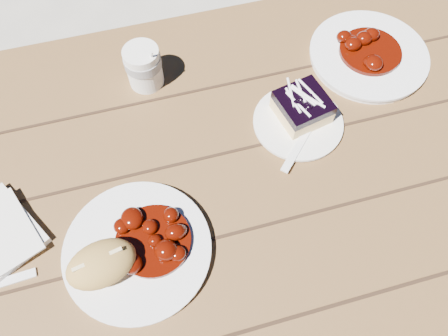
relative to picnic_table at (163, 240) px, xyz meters
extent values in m
plane|color=#A39E93|center=(0.00, 0.00, -0.59)|extent=(60.00, 60.00, 0.00)
cube|color=brown|center=(0.00, 0.00, 0.14)|extent=(2.00, 0.80, 0.05)
cube|color=brown|center=(0.88, 0.32, -0.24)|extent=(0.07, 0.07, 0.70)
cube|color=brown|center=(0.00, 0.65, -0.15)|extent=(1.80, 0.25, 0.04)
cube|color=brown|center=(0.80, 0.65, -0.38)|extent=(0.06, 0.06, 0.42)
cylinder|color=white|center=(-0.04, -0.07, 0.17)|extent=(0.24, 0.24, 0.02)
ellipsoid|color=#B68E46|center=(-0.09, -0.09, 0.21)|extent=(0.13, 0.10, 0.06)
cylinder|color=white|center=(0.31, 0.11, 0.17)|extent=(0.17, 0.17, 0.01)
cube|color=#FBD589|center=(0.32, 0.12, 0.19)|extent=(0.11, 0.11, 0.03)
cube|color=black|center=(0.32, 0.12, 0.21)|extent=(0.11, 0.11, 0.02)
cylinder|color=white|center=(0.05, 0.29, 0.21)|extent=(0.07, 0.07, 0.09)
cylinder|color=white|center=(0.52, 0.23, 0.17)|extent=(0.25, 0.25, 0.02)
camera|label=1|loc=(0.05, -0.32, 0.89)|focal=35.00mm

